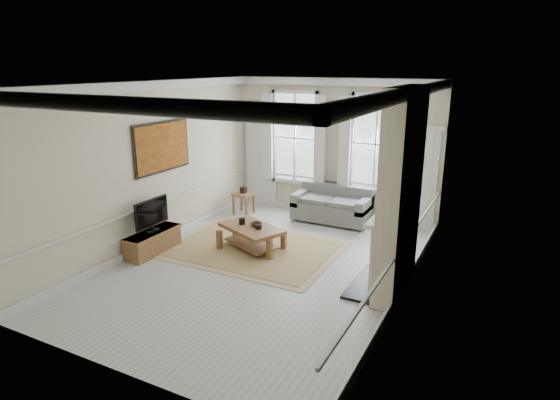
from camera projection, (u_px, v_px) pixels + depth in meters
The scene contains 23 objects.
floor at pixel (264, 266), 8.90m from camera, with size 7.20×7.20×0.00m, color #B7B5AD.
ceiling at pixel (262, 83), 7.94m from camera, with size 7.20×7.20×0.00m, color white.
back_wall at pixel (334, 149), 11.50m from camera, with size 5.20×5.20×0.00m, color beige.
left_wall at pixel (152, 166), 9.56m from camera, with size 7.20×7.20×0.00m, color beige.
right_wall at pixel (409, 198), 7.29m from camera, with size 7.20×7.20×0.00m, color beige.
window_left at pixel (295, 138), 11.86m from camera, with size 1.26×0.20×2.20m, color #B2BCC6, non-canonical shape.
window_right at pixel (376, 144), 10.94m from camera, with size 1.26×0.20×2.20m, color #B2BCC6, non-canonical shape.
door_left at pixel (261, 163), 12.51m from camera, with size 0.90×0.08×2.30m, color silver.
door_right at pixel (417, 180), 10.72m from camera, with size 0.90×0.08×2.30m, color silver.
painting at pixel (162, 147), 9.70m from camera, with size 0.05×1.66×1.06m, color #A26B1B.
chimney_breast at pixel (401, 193), 7.53m from camera, with size 0.35×1.70×3.38m, color beige.
hearth at pixel (370, 282), 8.19m from camera, with size 0.55×1.50×0.05m, color black.
fireplace at pixel (383, 247), 7.90m from camera, with size 0.21×1.45×1.33m.
mirror at pixel (389, 171), 7.53m from camera, with size 0.06×1.26×1.06m, color gold.
sofa at pixel (332, 207), 11.37m from camera, with size 1.83×0.89×0.86m.
side_table at pixel (244, 197), 11.89m from camera, with size 0.49×0.49×0.56m.
rug at pixel (252, 249), 9.71m from camera, with size 3.50×2.60×0.02m, color #A18553.
coffee_table at pixel (251, 230), 9.60m from camera, with size 1.53×1.25×0.50m.
ceramic_pot_a at pixel (242, 221), 9.71m from camera, with size 0.13×0.13×0.13m, color black.
ceramic_pot_b at pixel (259, 227), 9.43m from camera, with size 0.13×0.13×0.09m, color black.
bowl at pixel (256, 224), 9.63m from camera, with size 0.23×0.23×0.06m, color black.
tv_stand at pixel (153, 242), 9.49m from camera, with size 0.41×1.27×0.46m, color brown.
tv at pixel (152, 213), 9.31m from camera, with size 0.08×0.90×0.68m.
Camera 1 is at (4.00, -7.15, 3.71)m, focal length 30.00 mm.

